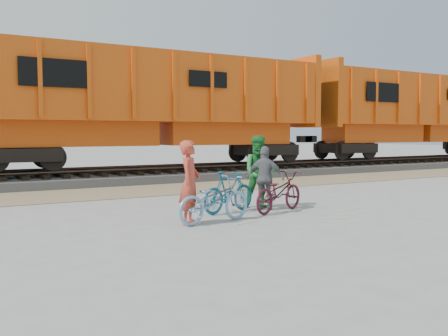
{
  "coord_description": "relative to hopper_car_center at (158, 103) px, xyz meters",
  "views": [
    {
      "loc": [
        -6.46,
        -9.2,
        1.81
      ],
      "look_at": [
        -0.19,
        1.5,
        0.95
      ],
      "focal_mm": 40.0,
      "sensor_mm": 36.0,
      "label": 1
    }
  ],
  "objects": [
    {
      "name": "ground",
      "position": [
        -1.2,
        -9.0,
        -3.01
      ],
      "size": [
        120.0,
        120.0,
        0.0
      ],
      "primitive_type": "plane",
      "color": "#9E9E99",
      "rests_on": "ground"
    },
    {
      "name": "gravel_strip",
      "position": [
        -1.2,
        -3.5,
        -3.0
      ],
      "size": [
        120.0,
        3.0,
        0.02
      ],
      "primitive_type": "cube",
      "color": "#9F8662",
      "rests_on": "ground"
    },
    {
      "name": "ballast_bed",
      "position": [
        -1.2,
        0.0,
        -2.86
      ],
      "size": [
        120.0,
        4.0,
        0.3
      ],
      "primitive_type": "cube",
      "color": "slate",
      "rests_on": "ground"
    },
    {
      "name": "track",
      "position": [
        -1.2,
        0.0,
        -2.53
      ],
      "size": [
        120.0,
        2.6,
        0.24
      ],
      "color": "black",
      "rests_on": "ballast_bed"
    },
    {
      "name": "hopper_car_center",
      "position": [
        0.0,
        0.0,
        0.0
      ],
      "size": [
        14.0,
        3.13,
        4.65
      ],
      "color": "black",
      "rests_on": "track"
    },
    {
      "name": "hopper_car_right",
      "position": [
        15.0,
        0.0,
        0.0
      ],
      "size": [
        14.0,
        3.13,
        4.65
      ],
      "color": "black",
      "rests_on": "track"
    },
    {
      "name": "bicycle_blue",
      "position": [
        -2.77,
        -9.46,
        -2.54
      ],
      "size": [
        1.86,
        0.93,
        0.94
      ],
      "primitive_type": "imported",
      "rotation": [
        0.0,
        0.0,
        1.75
      ],
      "color": "#77A7D0",
      "rests_on": "ground"
    },
    {
      "name": "bicycle_teal",
      "position": [
        -1.85,
        -8.5,
        -2.53
      ],
      "size": [
        1.66,
        0.85,
        0.96
      ],
      "primitive_type": "imported",
      "rotation": [
        0.0,
        0.0,
        1.84
      ],
      "color": "#0F5B74",
      "rests_on": "ground"
    },
    {
      "name": "bicycle_maroon",
      "position": [
        -0.81,
        -9.0,
        -2.54
      ],
      "size": [
        1.86,
        1.18,
        0.92
      ],
      "primitive_type": "imported",
      "rotation": [
        0.0,
        0.0,
        1.92
      ],
      "color": "#44131F",
      "rests_on": "ground"
    },
    {
      "name": "person_solo",
      "position": [
        -3.27,
        -9.36,
        -2.17
      ],
      "size": [
        0.7,
        0.72,
        1.67
      ],
      "primitive_type": "imported",
      "rotation": [
        0.0,
        0.0,
        0.85
      ],
      "color": "#BD402E",
      "rests_on": "ground"
    },
    {
      "name": "person_man",
      "position": [
        -0.85,
        -8.3,
        -2.13
      ],
      "size": [
        1.06,
        0.98,
        1.76
      ],
      "primitive_type": "imported",
      "rotation": [
        0.0,
        0.0,
        -0.48
      ],
      "color": "#237C33",
      "rests_on": "ground"
    },
    {
      "name": "person_woman",
      "position": [
        -0.91,
        -8.6,
        -2.25
      ],
      "size": [
        0.88,
        0.89,
        1.51
      ],
      "primitive_type": "imported",
      "rotation": [
        0.0,
        0.0,
        2.34
      ],
      "color": "slate",
      "rests_on": "ground"
    }
  ]
}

